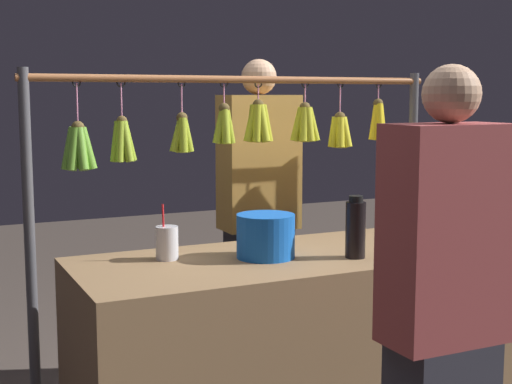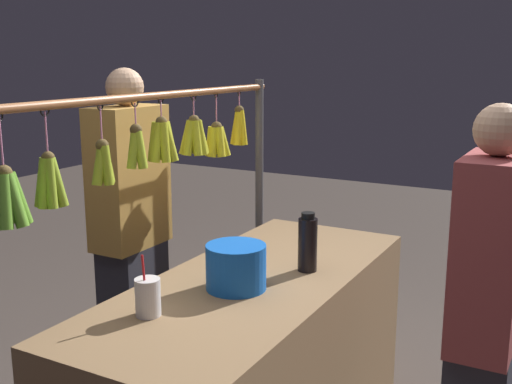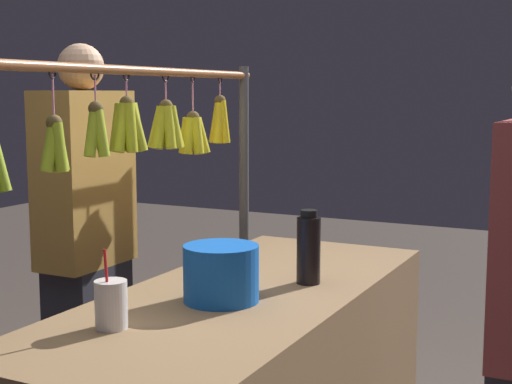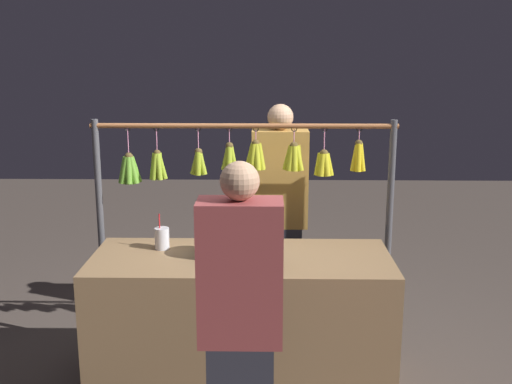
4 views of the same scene
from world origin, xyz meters
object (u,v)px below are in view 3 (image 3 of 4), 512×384
at_px(blue_bucket, 222,273).
at_px(vendor_person, 87,257).
at_px(drink_cup, 111,304).
at_px(water_bottle, 309,249).

bearing_deg(blue_bucket, vendor_person, -113.83).
xyz_separation_m(blue_bucket, drink_cup, (0.36, -0.14, -0.02)).
bearing_deg(drink_cup, blue_bucket, 159.13).
bearing_deg(water_bottle, vendor_person, -92.56).
distance_m(water_bottle, drink_cup, 0.73).
height_order(blue_bucket, drink_cup, drink_cup).
relative_size(water_bottle, drink_cup, 1.13).
distance_m(blue_bucket, vendor_person, 0.89).
bearing_deg(drink_cup, vendor_person, -136.78).
bearing_deg(drink_cup, water_bottle, 157.09).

